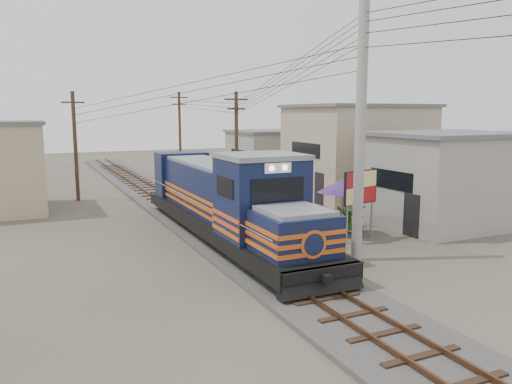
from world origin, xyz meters
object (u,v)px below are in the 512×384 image
locomotive (225,202)px  billboard (361,189)px  vendor (309,201)px  market_umbrella (343,186)px

locomotive → billboard: (5.34, -2.61, 0.58)m
billboard → vendor: (0.80, 5.66, -1.51)m
vendor → market_umbrella: bearing=68.8°
market_umbrella → vendor: size_ratio=1.92×
locomotive → billboard: bearing=-26.1°
locomotive → billboard: 5.97m
billboard → market_umbrella: 1.20m
locomotive → market_umbrella: bearing=-15.3°
market_umbrella → vendor: 4.80m
vendor → locomotive: bearing=16.9°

